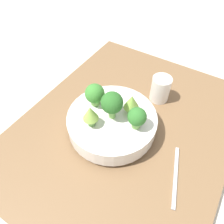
{
  "coord_description": "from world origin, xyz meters",
  "views": [
    {
      "loc": [
        -0.4,
        -0.19,
        0.62
      ],
      "look_at": [
        -0.04,
        0.03,
        0.13
      ],
      "focal_mm": 35.0,
      "sensor_mm": 36.0,
      "label": 1
    }
  ],
  "objects": [
    {
      "name": "ground_plane",
      "position": [
        0.0,
        0.0,
        0.0
      ],
      "size": [
        6.0,
        6.0,
        0.0
      ],
      "primitive_type": "plane",
      "color": "beige"
    },
    {
      "name": "table",
      "position": [
        0.0,
        0.0,
        0.02
      ],
      "size": [
        0.83,
        0.66,
        0.04
      ],
      "color": "brown",
      "rests_on": "ground_plane"
    },
    {
      "name": "bowl",
      "position": [
        -0.04,
        0.03,
        0.08
      ],
      "size": [
        0.28,
        0.28,
        0.07
      ],
      "color": "silver",
      "rests_on": "table"
    },
    {
      "name": "romanesco_piece_far",
      "position": [
        -0.1,
        0.07,
        0.16
      ],
      "size": [
        0.05,
        0.05,
        0.07
      ],
      "color": "#609347",
      "rests_on": "bowl"
    },
    {
      "name": "broccoli_floret_back",
      "position": [
        -0.02,
        0.1,
        0.15
      ],
      "size": [
        0.06,
        0.06,
        0.08
      ],
      "color": "#7AB256",
      "rests_on": "bowl"
    },
    {
      "name": "broccoli_floret_front",
      "position": [
        -0.04,
        -0.05,
        0.15
      ],
      "size": [
        0.06,
        0.06,
        0.07
      ],
      "color": "#7AB256",
      "rests_on": "bowl"
    },
    {
      "name": "broccoli_floret_center",
      "position": [
        -0.04,
        0.03,
        0.17
      ],
      "size": [
        0.07,
        0.07,
        0.09
      ],
      "color": "#7AB256",
      "rests_on": "bowl"
    },
    {
      "name": "romanesco_piece_near",
      "position": [
        0.01,
        -0.01,
        0.15
      ],
      "size": [
        0.05,
        0.05,
        0.07
      ],
      "color": "#6BA34C",
      "rests_on": "bowl"
    },
    {
      "name": "cup",
      "position": [
        0.18,
        -0.04,
        0.09
      ],
      "size": [
        0.07,
        0.07,
        0.1
      ],
      "color": "silver",
      "rests_on": "table"
    },
    {
      "name": "fork",
      "position": [
        -0.08,
        -0.21,
        0.04
      ],
      "size": [
        0.18,
        0.07,
        0.01
      ],
      "color": "#B2B2B7",
      "rests_on": "table"
    }
  ]
}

